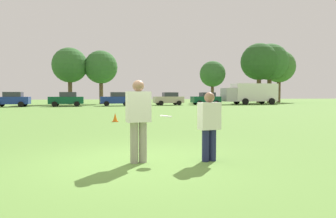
{
  "coord_description": "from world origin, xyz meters",
  "views": [
    {
      "loc": [
        -0.7,
        -6.35,
        1.46
      ],
      "look_at": [
        1.18,
        1.48,
        1.08
      ],
      "focal_mm": 31.63,
      "sensor_mm": 36.0,
      "label": 1
    }
  ],
  "objects_px": {
    "player_defender": "(209,123)",
    "parked_car_mid_right": "(117,99)",
    "traffic_cone": "(115,118)",
    "box_truck": "(250,93)",
    "parked_car_mid_left": "(12,99)",
    "frisbee": "(166,116)",
    "parked_car_far_right": "(206,99)",
    "parked_car_center": "(67,99)",
    "player_thrower": "(138,116)",
    "parked_car_near_right": "(169,99)"
  },
  "relations": [
    {
      "from": "frisbee",
      "to": "box_truck",
      "type": "relative_size",
      "value": 0.03
    },
    {
      "from": "frisbee",
      "to": "parked_car_near_right",
      "type": "distance_m",
      "value": 35.5
    },
    {
      "from": "player_thrower",
      "to": "traffic_cone",
      "type": "distance_m",
      "value": 10.02
    },
    {
      "from": "frisbee",
      "to": "parked_car_mid_right",
      "type": "height_order",
      "value": "parked_car_mid_right"
    },
    {
      "from": "player_thrower",
      "to": "parked_car_far_right",
      "type": "xyz_separation_m",
      "value": [
        14.79,
        34.8,
        -0.08
      ]
    },
    {
      "from": "parked_car_mid_left",
      "to": "parked_car_near_right",
      "type": "distance_m",
      "value": 20.17
    },
    {
      "from": "frisbee",
      "to": "parked_car_mid_left",
      "type": "bearing_deg",
      "value": 109.38
    },
    {
      "from": "parked_car_far_right",
      "to": "traffic_cone",
      "type": "bearing_deg",
      "value": -120.65
    },
    {
      "from": "player_defender",
      "to": "parked_car_far_right",
      "type": "height_order",
      "value": "parked_car_far_right"
    },
    {
      "from": "parked_car_near_right",
      "to": "box_truck",
      "type": "distance_m",
      "value": 12.92
    },
    {
      "from": "parked_car_far_right",
      "to": "parked_car_near_right",
      "type": "bearing_deg",
      "value": -178.47
    },
    {
      "from": "parked_car_near_right",
      "to": "parked_car_far_right",
      "type": "xyz_separation_m",
      "value": [
        5.7,
        0.15,
        0.0
      ]
    },
    {
      "from": "parked_car_center",
      "to": "parked_car_mid_right",
      "type": "height_order",
      "value": "same"
    },
    {
      "from": "player_thrower",
      "to": "player_defender",
      "type": "distance_m",
      "value": 1.55
    },
    {
      "from": "frisbee",
      "to": "parked_car_mid_right",
      "type": "xyz_separation_m",
      "value": [
        1.04,
        33.44,
        -0.06
      ]
    },
    {
      "from": "traffic_cone",
      "to": "parked_car_center",
      "type": "height_order",
      "value": "parked_car_center"
    },
    {
      "from": "traffic_cone",
      "to": "parked_car_mid_left",
      "type": "distance_m",
      "value": 25.91
    },
    {
      "from": "parked_car_far_right",
      "to": "parked_car_center",
      "type": "bearing_deg",
      "value": -175.08
    },
    {
      "from": "parked_car_mid_left",
      "to": "parked_car_near_right",
      "type": "xyz_separation_m",
      "value": [
        20.13,
        1.27,
        0.0
      ]
    },
    {
      "from": "frisbee",
      "to": "traffic_cone",
      "type": "bearing_deg",
      "value": 93.22
    },
    {
      "from": "parked_car_near_right",
      "to": "parked_car_far_right",
      "type": "bearing_deg",
      "value": 1.53
    },
    {
      "from": "traffic_cone",
      "to": "box_truck",
      "type": "bearing_deg",
      "value": 48.56
    },
    {
      "from": "parked_car_mid_right",
      "to": "frisbee",
      "type": "bearing_deg",
      "value": -91.77
    },
    {
      "from": "frisbee",
      "to": "box_truck",
      "type": "bearing_deg",
      "value": 58.35
    },
    {
      "from": "traffic_cone",
      "to": "parked_car_center",
      "type": "distance_m",
      "value": 23.62
    },
    {
      "from": "player_thrower",
      "to": "parked_car_center",
      "type": "xyz_separation_m",
      "value": [
        -4.59,
        33.13,
        -0.08
      ]
    },
    {
      "from": "box_truck",
      "to": "frisbee",
      "type": "bearing_deg",
      "value": -121.65
    },
    {
      "from": "frisbee",
      "to": "parked_car_mid_left",
      "type": "distance_m",
      "value": 35.2
    },
    {
      "from": "player_defender",
      "to": "traffic_cone",
      "type": "relative_size",
      "value": 3.17
    },
    {
      "from": "parked_car_mid_left",
      "to": "parked_car_far_right",
      "type": "distance_m",
      "value": 25.87
    },
    {
      "from": "parked_car_center",
      "to": "parked_car_mid_right",
      "type": "distance_m",
      "value": 6.28
    },
    {
      "from": "box_truck",
      "to": "player_thrower",
      "type": "bearing_deg",
      "value": -122.29
    },
    {
      "from": "parked_car_near_right",
      "to": "box_truck",
      "type": "bearing_deg",
      "value": 0.64
    },
    {
      "from": "frisbee",
      "to": "parked_car_far_right",
      "type": "bearing_deg",
      "value": 67.78
    },
    {
      "from": "frisbee",
      "to": "parked_car_center",
      "type": "relative_size",
      "value": 0.06
    },
    {
      "from": "parked_car_mid_left",
      "to": "parked_car_mid_right",
      "type": "relative_size",
      "value": 1.0
    },
    {
      "from": "player_thrower",
      "to": "parked_car_mid_left",
      "type": "distance_m",
      "value": 35.15
    },
    {
      "from": "parked_car_mid_left",
      "to": "parked_car_mid_right",
      "type": "xyz_separation_m",
      "value": [
        12.72,
        0.23,
        0.0
      ]
    },
    {
      "from": "player_defender",
      "to": "parked_car_mid_right",
      "type": "xyz_separation_m",
      "value": [
        0.15,
        33.82,
        0.08
      ]
    },
    {
      "from": "parked_car_mid_left",
      "to": "parked_car_mid_right",
      "type": "distance_m",
      "value": 12.72
    },
    {
      "from": "player_defender",
      "to": "box_truck",
      "type": "height_order",
      "value": "box_truck"
    },
    {
      "from": "parked_car_mid_right",
      "to": "parked_car_near_right",
      "type": "height_order",
      "value": "same"
    },
    {
      "from": "frisbee",
      "to": "parked_car_near_right",
      "type": "xyz_separation_m",
      "value": [
        8.45,
        34.48,
        -0.06
      ]
    },
    {
      "from": "player_defender",
      "to": "parked_car_mid_right",
      "type": "relative_size",
      "value": 0.36
    },
    {
      "from": "player_defender",
      "to": "frisbee",
      "type": "distance_m",
      "value": 0.98
    },
    {
      "from": "parked_car_center",
      "to": "parked_car_far_right",
      "type": "xyz_separation_m",
      "value": [
        19.38,
        1.67,
        0.0
      ]
    },
    {
      "from": "frisbee",
      "to": "parked_car_far_right",
      "type": "height_order",
      "value": "parked_car_far_right"
    },
    {
      "from": "traffic_cone",
      "to": "parked_car_near_right",
      "type": "xyz_separation_m",
      "value": [
        9.0,
        24.65,
        0.69
      ]
    },
    {
      "from": "player_thrower",
      "to": "frisbee",
      "type": "bearing_deg",
      "value": 14.48
    },
    {
      "from": "player_defender",
      "to": "parked_car_far_right",
      "type": "relative_size",
      "value": 0.36
    }
  ]
}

